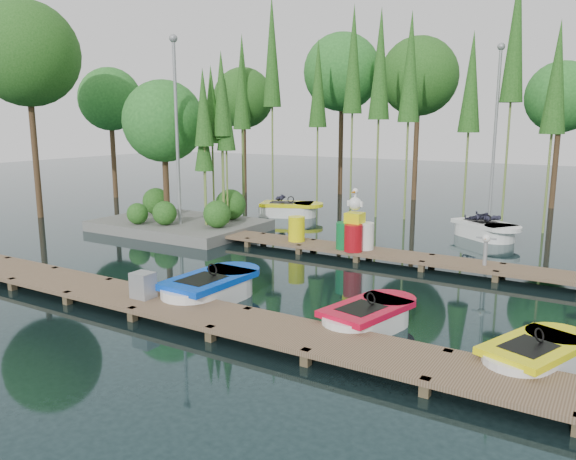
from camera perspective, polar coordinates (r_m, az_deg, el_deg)
The scene contains 16 objects.
ground_plane at distance 16.46m, azimuth -2.40°, elevation -3.87°, with size 90.00×90.00×0.00m, color #1A2E31.
near_dock at distance 13.05m, azimuth -13.53°, elevation -7.16°, with size 18.00×1.50×0.50m.
far_dock at distance 18.01m, azimuth 4.68°, elevation -1.82°, with size 15.00×1.20×0.50m.
island at distance 22.42m, azimuth -11.31°, elevation 8.19°, with size 6.20×4.20×6.75m.
tree_screen at distance 26.23m, azimuth 7.00°, elevation 15.14°, with size 34.42×18.53×10.31m.
lamp_island at distance 21.27m, azimuth -11.27°, elevation 10.94°, with size 0.30×0.30×7.25m.
lamp_rear at distance 24.68m, azimuth 20.38°, elevation 10.47°, with size 0.30×0.30×7.25m.
boat_blue at distance 13.59m, azimuth -7.91°, elevation -6.00°, with size 1.42×2.95×0.98m.
boat_red at distance 11.82m, azimuth 8.13°, elevation -8.87°, with size 1.66×2.68×0.84m.
boat_yellow_near at distance 10.76m, azimuth 23.78°, elevation -11.83°, with size 1.92×2.69×0.83m.
boat_yellow_far at distance 25.12m, azimuth 0.02°, elevation 2.11°, with size 3.21×2.27×1.47m.
boat_white_far at distance 21.72m, azimuth 19.38°, elevation 0.00°, with size 3.03×2.67×1.33m.
utility_cabinet at distance 13.15m, azimuth -14.52°, elevation -5.44°, with size 0.48×0.40×0.58m, color gray.
yellow_barrel at distance 18.56m, azimuth 0.88°, elevation 0.13°, with size 0.55×0.55×0.83m, color yellow.
drum_cluster at distance 17.42m, azimuth 6.77°, elevation -0.18°, with size 1.11×1.02×1.91m.
seagull_post at distance 16.37m, azimuth 19.46°, elevation -1.40°, with size 0.54×0.29×0.87m.
Camera 1 is at (8.85, -13.20, 4.27)m, focal length 35.00 mm.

